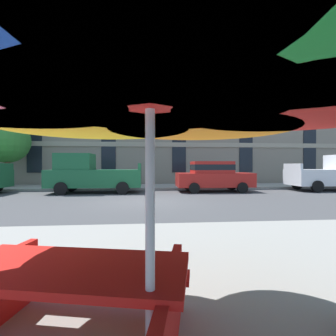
# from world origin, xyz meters

# --- Properties ---
(ground_plane) EXTENTS (120.00, 120.00, 0.00)m
(ground_plane) POSITION_xyz_m (0.00, 0.00, 0.00)
(ground_plane) COLOR #424244
(sidewalk_far) EXTENTS (56.00, 3.60, 0.12)m
(sidewalk_far) POSITION_xyz_m (0.00, 6.80, 0.06)
(sidewalk_far) COLOR #9E998E
(sidewalk_far) RESTS_ON ground
(apartment_building) EXTENTS (44.10, 12.08, 12.80)m
(apartment_building) POSITION_xyz_m (-0.00, 14.99, 6.40)
(apartment_building) COLOR gray
(apartment_building) RESTS_ON ground
(pickup_green_midblock) EXTENTS (5.10, 2.12, 2.20)m
(pickup_green_midblock) POSITION_xyz_m (-2.95, 3.70, 1.03)
(pickup_green_midblock) COLOR #195933
(pickup_green_midblock) RESTS_ON ground
(sedan_red) EXTENTS (4.40, 1.98, 1.78)m
(sedan_red) POSITION_xyz_m (4.07, 3.70, 0.95)
(sedan_red) COLOR #B21E19
(sedan_red) RESTS_ON ground
(pickup_white) EXTENTS (5.10, 2.12, 2.20)m
(pickup_white) POSITION_xyz_m (11.71, 3.70, 1.03)
(pickup_white) COLOR silver
(pickup_white) RESTS_ON ground
(street_tree_left) EXTENTS (3.03, 3.03, 4.74)m
(street_tree_left) POSITION_xyz_m (-9.23, 7.17, 3.22)
(street_tree_left) COLOR brown
(street_tree_left) RESTS_ON ground
(patio_umbrella) EXTENTS (3.88, 3.60, 2.45)m
(patio_umbrella) POSITION_xyz_m (0.12, -9.00, 2.13)
(patio_umbrella) COLOR silver
(patio_umbrella) RESTS_ON ground
(picnic_table) EXTENTS (2.08, 1.86, 0.77)m
(picnic_table) POSITION_xyz_m (-0.50, -8.57, 0.49)
(picnic_table) COLOR red
(picnic_table) RESTS_ON ground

